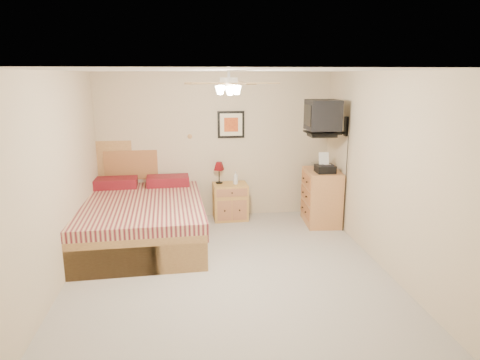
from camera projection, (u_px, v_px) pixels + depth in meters
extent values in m
plane|color=#9F9990|center=(228.00, 270.00, 5.52)|extent=(4.50, 4.50, 0.00)
cube|color=white|center=(227.00, 70.00, 4.92)|extent=(4.00, 4.50, 0.04)
cube|color=#C6B392|center=(215.00, 146.00, 7.39)|extent=(4.00, 0.04, 2.50)
cube|color=#C6B392|center=(257.00, 248.00, 3.05)|extent=(4.00, 0.04, 2.50)
cube|color=#C6B392|center=(57.00, 181.00, 4.98)|extent=(0.04, 4.50, 2.50)
cube|color=#C6B392|center=(383.00, 171.00, 5.46)|extent=(0.04, 4.50, 2.50)
cube|color=#BA873B|center=(230.00, 201.00, 7.41)|extent=(0.59, 0.45, 0.63)
imported|color=silver|center=(236.00, 178.00, 7.29)|extent=(0.10, 0.10, 0.22)
cube|color=black|center=(231.00, 125.00, 7.31)|extent=(0.46, 0.04, 0.46)
cube|color=#A5703E|center=(322.00, 197.00, 7.17)|extent=(0.59, 0.81, 0.91)
imported|color=#AAA28C|center=(318.00, 166.00, 7.36)|extent=(0.22, 0.29, 0.03)
imported|color=gray|center=(317.00, 164.00, 7.36)|extent=(0.34, 0.36, 0.02)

